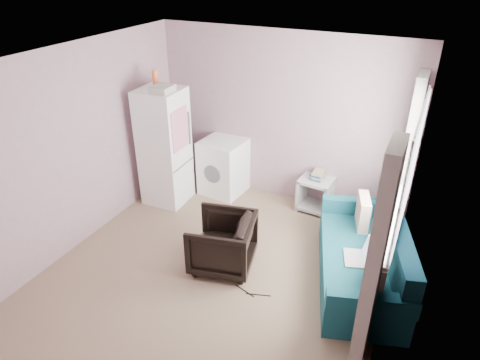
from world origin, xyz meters
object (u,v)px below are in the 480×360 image
object	(u,v)px
sofa	(365,261)
washing_machine	(223,165)
armchair	(222,240)
side_table	(316,191)
fridge	(164,147)

from	to	relation	value
sofa	washing_machine	bearing A→B (deg)	136.86
armchair	side_table	distance (m)	1.85
armchair	fridge	xyz separation A→B (m)	(-1.48, 1.04, 0.51)
armchair	fridge	distance (m)	1.88
fridge	side_table	bearing A→B (deg)	16.04
fridge	armchair	bearing A→B (deg)	-37.27
washing_machine	side_table	world-z (taller)	washing_machine
armchair	sofa	bearing A→B (deg)	92.26
armchair	washing_machine	xyz separation A→B (m)	(-0.83, 1.62, 0.08)
armchair	sofa	size ratio (longest dim) A/B	0.36
washing_machine	side_table	xyz separation A→B (m)	(1.47, 0.12, -0.16)
fridge	side_table	size ratio (longest dim) A/B	3.14
fridge	side_table	distance (m)	2.31
armchair	sofa	distance (m)	1.66
side_table	sofa	xyz separation A→B (m)	(0.96, -1.31, 0.01)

